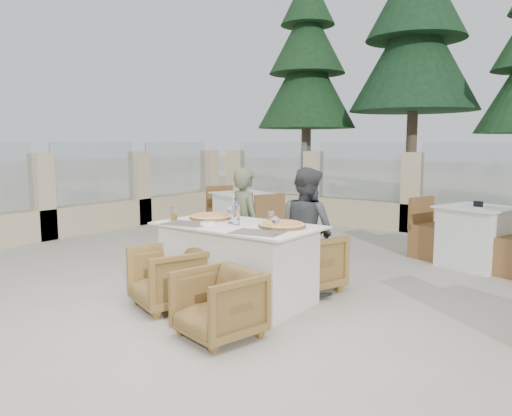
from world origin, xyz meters
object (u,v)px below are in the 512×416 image
Objects in this scene: pizza_left at (211,216)px; wine_glass_centre at (231,214)px; armchair_far_right at (305,261)px; armchair_near_right at (219,304)px; dining_table at (238,263)px; wine_glass_corner at (276,224)px; armchair_far_left at (255,256)px; water_bottle at (236,213)px; beer_glass_left at (174,214)px; diner_right at (306,231)px; bg_table_a at (243,217)px; olive_dish at (208,223)px; armchair_near_left at (169,277)px; diner_left at (245,225)px; beer_glass_right at (271,216)px; pizza_right at (282,224)px; bg_table_b at (476,237)px.

wine_glass_centre is at bearing -13.74° from pizza_left.
armchair_far_right reaches higher than armchair_near_right.
dining_table is 0.81m from wine_glass_corner.
wine_glass_centre is 0.27× the size of armchair_far_right.
armchair_far_right is (0.70, -0.06, 0.05)m from armchair_far_left.
dining_table is 8.70× the size of wine_glass_centre.
beer_glass_left is at bearing -166.06° from water_bottle.
water_bottle is 0.34× the size of armchair_far_right.
beer_glass_left is at bearing 49.27° from diner_right.
bg_table_a is at bearing 138.30° from armchair_near_right.
olive_dish is (-0.21, -0.18, -0.09)m from water_bottle.
beer_glass_left is 0.08× the size of bg_table_a.
beer_glass_left is (-0.58, -0.22, -0.02)m from wine_glass_centre.
armchair_near_left is 1.06× the size of armchair_near_right.
diner_left reaches higher than pizza_left.
armchair_near_left is at bearing -125.89° from beer_glass_right.
diner_right is (0.07, -0.09, 0.35)m from armchair_far_right.
armchair_near_right is at bearing 141.47° from diner_left.
diner_left is (-0.84, 1.42, 0.37)m from armchair_near_right.
pizza_left is 0.34× the size of diner_left.
pizza_right reaches higher than armchair_near_left.
dining_table is 0.85m from beer_glass_left.
bg_table_b reaches higher than armchair_far_right.
wine_glass_centre reaches higher than olive_dish.
beer_glass_left is (-0.24, -0.30, 0.04)m from pizza_left.
pizza_right is at bearing 106.50° from diner_right.
wine_glass_centre is at bearing 20.51° from beer_glass_left.
water_bottle is 0.14× the size of bg_table_b.
wine_glass_corner is at bearing 123.32° from armchair_far_right.
pizza_left is at bearing 162.50° from wine_glass_corner.
armchair_far_left is (0.33, 0.96, -0.57)m from beer_glass_left.
pizza_right is at bearing 58.53° from armchair_near_left.
diner_right is at bearing 102.81° from wine_glass_corner.
armchair_far_left is (-0.36, 0.79, -0.62)m from water_bottle.
water_bottle is 1.27× the size of wine_glass_corner.
wine_glass_centre is 0.81m from diner_right.
pizza_left is 1.11m from armchair_far_right.
beer_glass_left is at bearing 54.75° from armchair_far_left.
armchair_near_left is (-0.75, -1.26, -0.02)m from armchair_far_right.
wine_glass_corner reaches higher than bg_table_b.
beer_glass_left reaches higher than bg_table_b.
pizza_right reaches higher than armchair_near_right.
armchair_near_right is (0.47, -0.81, -0.61)m from water_bottle.
diner_right reaches higher than armchair_near_left.
wine_glass_corner is 3.71m from bg_table_a.
armchair_near_left is at bearing -51.37° from beer_glass_left.
pizza_right is at bearing 25.90° from olive_dish.
wine_glass_corner is 0.30× the size of armchair_near_right.
wine_glass_centre is at bearing 135.63° from diner_left.
armchair_near_right is (-0.13, -0.61, -0.59)m from wine_glass_corner.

